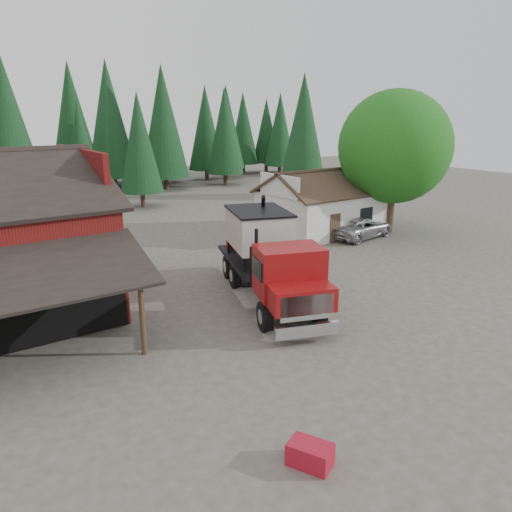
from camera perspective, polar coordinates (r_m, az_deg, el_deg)
ground at (r=20.27m, az=4.75°, el=-9.14°), size 120.00×120.00×0.00m
farmhouse at (r=37.33m, az=7.54°, el=5.31°), size 8.60×6.42×4.65m
deciduous_tree at (r=37.59m, az=15.58°, el=11.47°), size 8.00×8.00×10.20m
conifer_backdrop at (r=57.89m, az=-22.90°, el=6.38°), size 76.00×16.00×16.00m
near_pine_b at (r=47.55m, az=-13.20°, el=12.50°), size 3.96×3.96×10.40m
near_pine_c at (r=52.40m, az=5.43°, el=14.25°), size 4.84×4.84×12.40m
near_pine_d at (r=48.65m, az=-26.43°, el=13.13°), size 5.28×5.28×13.40m
feed_truck at (r=23.35m, az=1.49°, el=0.08°), size 6.00×10.58×4.63m
silver_car at (r=36.12m, az=11.86°, el=3.23°), size 5.60×3.18×1.47m
equip_box at (r=13.68m, az=6.20°, el=-21.61°), size 1.11×1.30×0.60m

